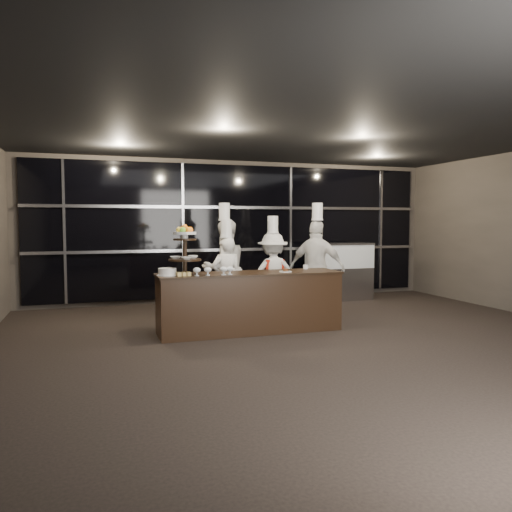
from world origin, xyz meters
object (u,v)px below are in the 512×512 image
object	(u,v)px
chef_a	(226,277)
chef_c	(273,274)
display_stand	(185,246)
layer_cake	(167,272)
display_case	(339,268)
chef_b	(225,268)
chef_d	(317,267)
buffet_counter	(250,302)

from	to	relation	value
chef_a	chef_c	world-z (taller)	chef_c
display_stand	chef_c	world-z (taller)	chef_c
chef_a	display_stand	bearing A→B (deg)	-131.90
layer_cake	display_case	bearing A→B (deg)	31.21
display_case	chef_b	world-z (taller)	chef_b
chef_c	chef_a	bearing A→B (deg)	-172.69
layer_cake	chef_d	world-z (taller)	chef_d
layer_cake	chef_c	distance (m)	2.36
display_case	chef_b	distance (m)	3.11
display_case	buffet_counter	bearing A→B (deg)	-139.22
chef_b	chef_d	xyz separation A→B (m)	(1.61, -0.39, 0.01)
display_stand	chef_c	size ratio (longest dim) A/B	0.41
chef_a	display_case	bearing A→B (deg)	26.02
display_stand	chef_b	size ratio (longest dim) A/B	0.37
buffet_counter	chef_d	distance (m)	1.80
display_case	chef_d	distance (m)	2.02
chef_c	display_stand	bearing A→B (deg)	-148.10
chef_a	chef_d	distance (m)	1.65
display_case	chef_b	size ratio (longest dim) A/B	0.69
layer_cake	chef_d	bearing A→B (deg)	17.86
chef_d	display_stand	bearing A→B (deg)	-161.39
layer_cake	chef_a	world-z (taller)	chef_a
buffet_counter	display_case	distance (m)	3.70
buffet_counter	layer_cake	world-z (taller)	layer_cake
chef_a	chef_d	bearing A→B (deg)	-4.98
buffet_counter	chef_a	size ratio (longest dim) A/B	1.64
layer_cake	chef_c	xyz separation A→B (m)	(2.05, 1.16, -0.21)
layer_cake	chef_b	size ratio (longest dim) A/B	0.15
buffet_counter	display_case	xyz separation A→B (m)	(2.80, 2.41, 0.22)
buffet_counter	layer_cake	xyz separation A→B (m)	(-1.27, -0.05, 0.51)
buffet_counter	display_stand	size ratio (longest dim) A/B	3.81
display_case	chef_a	distance (m)	3.23
chef_c	layer_cake	bearing A→B (deg)	-150.51
layer_cake	chef_b	distance (m)	1.76
layer_cake	chef_b	xyz separation A→B (m)	(1.19, 1.29, -0.10)
display_case	chef_a	world-z (taller)	chef_a
layer_cake	chef_d	xyz separation A→B (m)	(2.80, 0.90, -0.09)
chef_c	chef_d	xyz separation A→B (m)	(0.75, -0.26, 0.12)
chef_d	buffet_counter	bearing A→B (deg)	-150.92
display_stand	buffet_counter	bearing A→B (deg)	0.01
display_stand	layer_cake	bearing A→B (deg)	-169.45
buffet_counter	layer_cake	bearing A→B (deg)	-177.74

